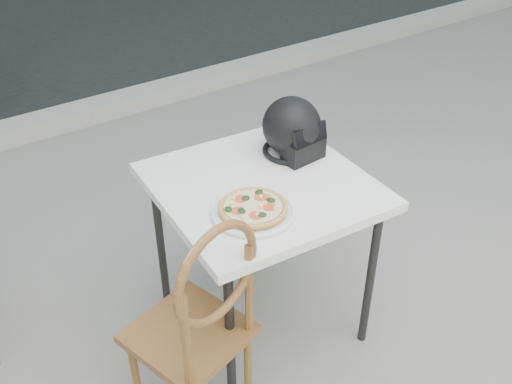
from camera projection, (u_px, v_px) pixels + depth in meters
curb at (68, 117)px, 4.34m from camera, size 30.00×0.25×0.12m
cafe_table_main at (262, 196)px, 2.31m from camera, size 0.89×0.89×0.77m
plate at (253, 212)px, 2.09m from camera, size 0.33×0.33×0.02m
pizza at (253, 207)px, 2.08m from camera, size 0.31×0.31×0.03m
helmet at (293, 130)px, 2.40m from camera, size 0.26×0.27×0.25m
cafe_chair_main at (201, 319)px, 1.96m from camera, size 0.46×0.46×0.99m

